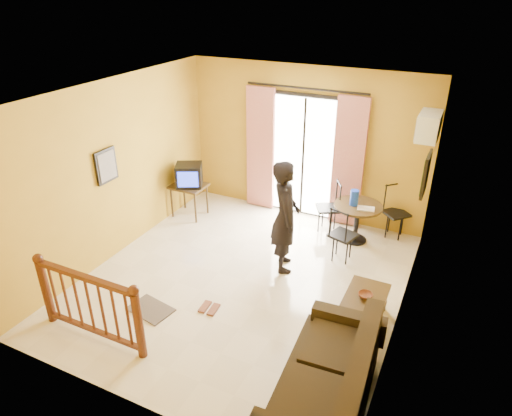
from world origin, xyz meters
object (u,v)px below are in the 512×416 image
at_px(dining_table, 358,213).
at_px(standing_person, 285,217).
at_px(sofa, 331,384).
at_px(television, 189,175).
at_px(coffee_table, 363,307).

height_order(dining_table, standing_person, standing_person).
distance_m(sofa, standing_person, 2.75).
relative_size(television, standing_person, 0.34).
distance_m(television, sofa, 4.88).
xyz_separation_m(coffee_table, sofa, (0.01, -1.46, 0.06)).
xyz_separation_m(television, coffee_table, (3.72, -1.65, -0.56)).
height_order(coffee_table, sofa, sofa).
height_order(coffee_table, standing_person, standing_person).
xyz_separation_m(coffee_table, standing_person, (-1.45, 0.80, 0.61)).
height_order(sofa, standing_person, standing_person).
distance_m(television, dining_table, 3.12).
distance_m(television, standing_person, 2.42).
bearing_deg(sofa, standing_person, 119.23).
xyz_separation_m(television, standing_person, (2.27, -0.85, 0.05)).
bearing_deg(standing_person, coffee_table, -145.09).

